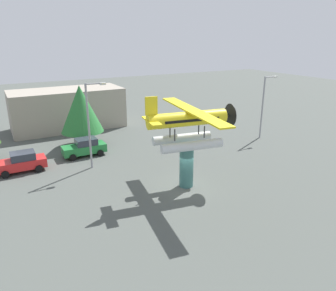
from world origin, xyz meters
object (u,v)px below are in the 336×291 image
(streetlight_primary, at_px, (91,120))
(storefront_building, at_px, (68,109))
(floatplane_monument, at_px, (189,125))
(display_pedestal, at_px, (186,166))
(car_near_red, at_px, (21,162))
(tree_east, at_px, (81,109))
(car_mid_green, at_px, (85,147))
(streetlight_secondary, at_px, (264,102))

(streetlight_primary, relative_size, storefront_building, 0.56)
(floatplane_monument, bearing_deg, storefront_building, 109.87)
(display_pedestal, distance_m, storefront_building, 22.41)
(car_near_red, relative_size, tree_east, 0.64)
(display_pedestal, distance_m, tree_east, 14.75)
(storefront_building, bearing_deg, streetlight_primary, -94.28)
(floatplane_monument, xyz_separation_m, streetlight_primary, (-5.43, 7.40, -0.58))
(car_mid_green, distance_m, tree_east, 4.49)
(display_pedestal, xyz_separation_m, tree_east, (-4.49, 13.84, 2.41))
(display_pedestal, bearing_deg, car_mid_green, 115.73)
(car_mid_green, relative_size, streetlight_secondary, 0.59)
(floatplane_monument, bearing_deg, display_pedestal, -180.00)
(streetlight_primary, distance_m, storefront_building, 14.79)
(display_pedestal, bearing_deg, tree_east, 108.00)
(car_mid_green, bearing_deg, display_pedestal, 115.73)
(display_pedestal, xyz_separation_m, streetlight_primary, (-5.30, 7.38, 2.77))
(display_pedestal, height_order, storefront_building, storefront_building)
(storefront_building, distance_m, tree_east, 8.32)
(car_mid_green, bearing_deg, tree_east, -102.87)
(display_pedestal, xyz_separation_m, floatplane_monument, (0.13, -0.02, 3.35))
(floatplane_monument, distance_m, streetlight_primary, 9.20)
(floatplane_monument, bearing_deg, streetlight_primary, 134.99)
(floatplane_monument, distance_m, tree_east, 14.64)
(display_pedestal, relative_size, storefront_building, 0.25)
(car_near_red, height_order, streetlight_secondary, streetlight_secondary)
(car_mid_green, xyz_separation_m, streetlight_secondary, (19.84, -3.95, 3.29))
(car_mid_green, height_order, streetlight_secondary, streetlight_secondary)
(streetlight_secondary, bearing_deg, storefront_building, 141.18)
(floatplane_monument, height_order, streetlight_secondary, floatplane_monument)
(car_mid_green, distance_m, streetlight_secondary, 20.50)
(streetlight_secondary, bearing_deg, streetlight_primary, 178.42)
(car_mid_green, relative_size, storefront_building, 0.31)
(display_pedestal, xyz_separation_m, car_mid_green, (-5.19, 10.78, -0.80))
(car_near_red, bearing_deg, display_pedestal, 139.66)
(car_near_red, distance_m, storefront_building, 14.42)
(display_pedestal, relative_size, car_near_red, 0.80)
(car_near_red, xyz_separation_m, streetlight_secondary, (25.80, -2.64, 3.29))
(floatplane_monument, relative_size, streetlight_secondary, 1.47)
(streetlight_secondary, bearing_deg, tree_east, 159.89)
(car_mid_green, height_order, tree_east, tree_east)
(streetlight_primary, bearing_deg, tree_east, 82.91)
(streetlight_secondary, relative_size, tree_east, 1.08)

